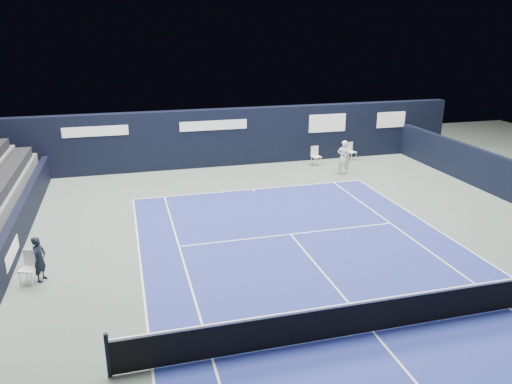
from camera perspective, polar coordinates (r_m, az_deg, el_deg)
ground at (r=14.90m, az=9.58°, el=-11.31°), size 48.00×48.00×0.00m
court_surface at (r=13.40m, az=13.23°, el=-15.30°), size 10.97×23.77×0.01m
folding_chair_back_a at (r=27.66m, az=6.77°, el=4.50°), size 0.54×0.57×1.04m
folding_chair_back_b at (r=29.09m, az=10.78°, el=4.75°), size 0.55×0.54×1.00m
line_judge_chair at (r=16.45m, az=-24.47°, el=-7.58°), size 0.58×0.58×1.02m
line_judge at (r=16.38m, az=-23.50°, el=-7.03°), size 0.51×0.61×1.42m
court_markings at (r=13.39m, az=13.23°, el=-15.28°), size 11.03×23.83×0.00m
tennis_net at (r=13.13m, az=13.39°, el=-13.46°), size 12.90×0.10×1.10m
back_sponsor_wall at (r=27.38m, az=-2.86°, el=6.31°), size 26.00×0.63×3.10m
side_barrier_left at (r=17.45m, az=-26.64°, el=-6.34°), size 0.33×22.00×1.20m
tennis_player at (r=26.14m, az=9.98°, el=3.95°), size 0.75×0.92×1.77m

